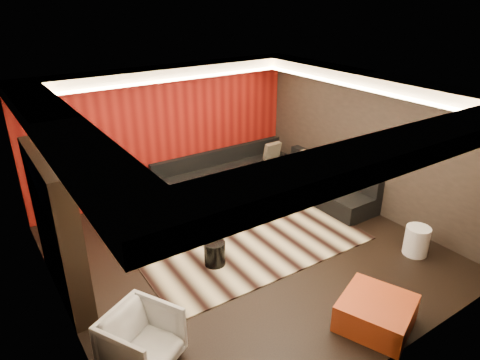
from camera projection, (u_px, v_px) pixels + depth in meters
floor at (245, 250)px, 7.53m from camera, size 6.00×6.00×0.02m
ceiling at (246, 91)px, 6.38m from camera, size 6.00×6.00×0.02m
wall_back at (166, 131)px, 9.23m from camera, size 6.00×0.02×2.80m
wall_left at (50, 231)px, 5.41m from camera, size 0.02×6.00×2.80m
wall_right at (370, 143)px, 8.49m from camera, size 0.02×6.00×2.80m
red_feature_wall at (167, 131)px, 9.20m from camera, size 5.98×0.05×2.78m
soffit_back at (168, 72)px, 8.46m from camera, size 6.00×0.60×0.22m
soffit_front at (396, 150)px, 4.38m from camera, size 6.00×0.60×0.22m
soffit_left at (58, 129)px, 5.04m from camera, size 0.60×4.80×0.22m
soffit_right at (367, 79)px, 7.81m from camera, size 0.60×4.80×0.22m
cove_back at (176, 80)px, 8.24m from camera, size 4.80×0.08×0.04m
cove_front at (369, 149)px, 4.68m from camera, size 4.80×0.08×0.04m
cove_left at (88, 131)px, 5.25m from camera, size 0.08×4.80×0.04m
cove_right at (354, 86)px, 7.67m from camera, size 0.08×4.80×0.04m
tv_surround at (57, 228)px, 6.07m from camera, size 0.30×2.00×2.20m
tv_screen at (64, 203)px, 6.01m from camera, size 0.04×1.30×0.80m
tv_shelf at (73, 248)px, 6.32m from camera, size 0.04×1.60×0.04m
rug at (240, 233)px, 8.01m from camera, size 4.05×3.07×0.02m
coffee_table at (272, 196)px, 9.21m from camera, size 1.35×1.35×0.18m
drum_stool at (215, 253)px, 7.03m from camera, size 0.41×0.41×0.41m
striped_pouf at (126, 224)px, 7.93m from camera, size 0.82×0.82×0.38m
white_side_table at (417, 241)px, 7.32m from camera, size 0.48×0.48×0.51m
orange_ottoman at (376, 313)px, 5.77m from camera, size 1.18×1.18×0.40m
armchair at (142, 340)px, 5.10m from camera, size 1.07×1.08×0.74m
sectional_sofa at (261, 178)px, 9.71m from camera, size 3.65×3.50×0.75m
throw_pillows at (307, 163)px, 9.62m from camera, size 0.59×2.47×0.50m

